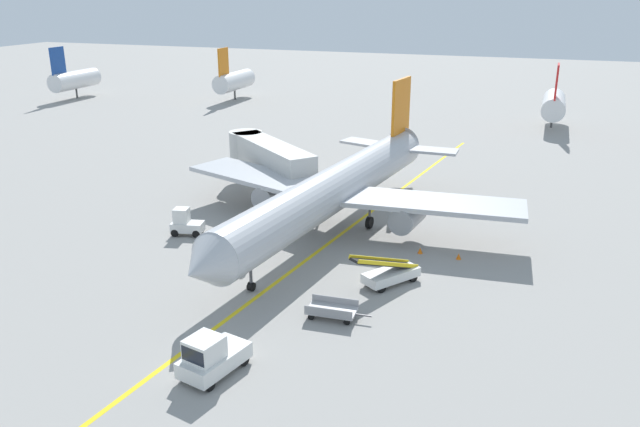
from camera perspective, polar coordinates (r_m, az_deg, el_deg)
ground_plane at (r=41.11m, az=-6.17°, el=-6.41°), size 300.00×300.00×0.00m
taxi_line_yellow at (r=44.58m, az=-1.20°, el=-4.15°), size 11.18×79.30×0.01m
airliner at (r=48.95m, az=1.48°, el=2.31°), size 28.34×35.31×10.10m
jet_bridge at (r=58.55m, az=-4.89°, el=5.26°), size 11.38×10.14×4.85m
pushback_tug at (r=32.20m, az=-9.69°, el=-12.47°), size 2.69×3.94×2.20m
baggage_tug_near_wing at (r=49.79m, az=-11.92°, el=-0.84°), size 2.63×1.80×2.10m
belt_loader_forward_hold at (r=41.02m, az=6.24°, el=-5.28°), size 3.90×4.81×2.59m
baggage_cart_loaded at (r=36.97m, az=1.07°, el=-8.62°), size 3.80×1.71×0.94m
ground_crew_marshaller at (r=43.32m, az=-6.56°, el=-3.70°), size 0.36×0.24×1.70m
safety_cone_nose_left at (r=52.52m, az=-5.92°, el=-0.26°), size 0.36×0.36×0.44m
safety_cone_nose_right at (r=46.10m, az=8.93°, el=-3.28°), size 0.36×0.36×0.44m
safety_cone_wingtip_left at (r=44.99m, az=-9.43°, el=-3.90°), size 0.36×0.36×0.44m
safety_cone_wingtip_right at (r=50.47m, az=7.85°, el=-1.17°), size 0.36×0.36×0.44m
safety_cone_tail_area at (r=45.63m, az=12.27°, el=-3.75°), size 0.36×0.36×0.44m
distant_aircraft_far_left at (r=117.88m, az=-21.07°, el=11.12°), size 3.00×10.10×8.80m
distant_aircraft_mid_left at (r=109.75m, az=-7.69°, el=11.68°), size 3.00×10.10×8.80m
distant_aircraft_mid_right at (r=91.82m, az=20.14°, el=9.16°), size 3.00×10.10×8.80m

